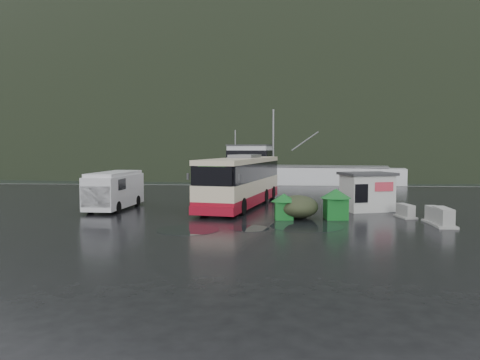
# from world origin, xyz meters

# --- Properties ---
(ground) EXTENTS (160.00, 160.00, 0.00)m
(ground) POSITION_xyz_m (0.00, 0.00, 0.00)
(ground) COLOR black
(ground) RESTS_ON ground
(harbor_water) EXTENTS (300.00, 180.00, 0.02)m
(harbor_water) POSITION_xyz_m (0.00, 110.00, 0.00)
(harbor_water) COLOR black
(harbor_water) RESTS_ON ground
(quay_edge) EXTENTS (160.00, 0.60, 1.50)m
(quay_edge) POSITION_xyz_m (0.00, 20.00, 0.00)
(quay_edge) COLOR #999993
(quay_edge) RESTS_ON ground
(headland) EXTENTS (780.00, 540.00, 570.00)m
(headland) POSITION_xyz_m (10.00, 250.00, 0.00)
(headland) COLOR black
(headland) RESTS_ON ground
(coach_bus) EXTENTS (5.21, 12.11, 3.32)m
(coach_bus) POSITION_xyz_m (0.20, 3.73, 0.00)
(coach_bus) COLOR beige
(coach_bus) RESTS_ON ground
(white_van) EXTENTS (2.19, 5.61, 2.30)m
(white_van) POSITION_xyz_m (-7.37, 1.57, 0.00)
(white_van) COLOR silver
(white_van) RESTS_ON ground
(waste_bin_left) EXTENTS (1.27, 1.27, 1.61)m
(waste_bin_left) POSITION_xyz_m (5.56, -1.34, 0.00)
(waste_bin_left) COLOR #11651F
(waste_bin_left) RESTS_ON ground
(waste_bin_right) EXTENTS (1.03, 1.03, 1.36)m
(waste_bin_right) POSITION_xyz_m (2.83, -1.63, 0.00)
(waste_bin_right) COLOR #11651F
(waste_bin_right) RESTS_ON ground
(dome_tent) EXTENTS (2.29, 3.13, 1.20)m
(dome_tent) POSITION_xyz_m (3.59, -1.03, 0.00)
(dome_tent) COLOR #323922
(dome_tent) RESTS_ON ground
(ticket_kiosk) EXTENTS (3.47, 3.01, 2.29)m
(ticket_kiosk) POSITION_xyz_m (7.81, 2.07, 0.00)
(ticket_kiosk) COLOR silver
(ticket_kiosk) RESTS_ON ground
(jersey_barrier_a) EXTENTS (1.00, 1.55, 0.72)m
(jersey_barrier_a) POSITION_xyz_m (9.36, -0.53, 0.00)
(jersey_barrier_a) COLOR #999993
(jersey_barrier_a) RESTS_ON ground
(jersey_barrier_b) EXTENTS (0.94, 1.81, 0.90)m
(jersey_barrier_b) POSITION_xyz_m (10.38, -3.25, 0.00)
(jersey_barrier_b) COLOR #999993
(jersey_barrier_b) RESTS_ON ground
(jersey_barrier_c) EXTENTS (0.93, 1.70, 0.83)m
(jersey_barrier_c) POSITION_xyz_m (10.33, -2.39, 0.00)
(jersey_barrier_c) COLOR #999993
(jersey_barrier_c) RESTS_ON ground
(fishing_trawler) EXTENTS (23.72, 9.30, 9.27)m
(fishing_trawler) POSITION_xyz_m (4.76, 26.43, 0.00)
(fishing_trawler) COLOR silver
(fishing_trawler) RESTS_ON ground
(puddles) EXTENTS (13.50, 11.40, 0.01)m
(puddles) POSITION_xyz_m (3.91, -1.95, 0.00)
(puddles) COLOR black
(puddles) RESTS_ON ground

